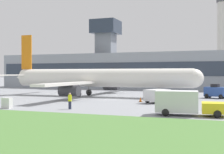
{
  "coord_description": "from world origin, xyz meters",
  "views": [
    {
      "loc": [
        16.63,
        -45.03,
        3.96
      ],
      "look_at": [
        -1.67,
        3.83,
        3.33
      ],
      "focal_mm": 50.0,
      "sensor_mm": 36.0,
      "label": 1
    }
  ],
  "objects_px": {
    "airplane": "(97,78)",
    "pushback_tug": "(215,92)",
    "ground_crew_person": "(70,101)",
    "baggage_truck": "(185,103)",
    "fuel_truck": "(160,96)"
  },
  "relations": [
    {
      "from": "pushback_tug",
      "to": "fuel_truck",
      "type": "distance_m",
      "value": 12.19
    },
    {
      "from": "airplane",
      "to": "pushback_tug",
      "type": "bearing_deg",
      "value": 8.81
    },
    {
      "from": "pushback_tug",
      "to": "ground_crew_person",
      "type": "bearing_deg",
      "value": -123.98
    },
    {
      "from": "airplane",
      "to": "pushback_tug",
      "type": "xyz_separation_m",
      "value": [
        19.01,
        2.95,
        -2.07
      ]
    },
    {
      "from": "pushback_tug",
      "to": "baggage_truck",
      "type": "relative_size",
      "value": 0.52
    },
    {
      "from": "airplane",
      "to": "fuel_truck",
      "type": "xyz_separation_m",
      "value": [
        12.35,
        -7.26,
        -2.17
      ]
    },
    {
      "from": "airplane",
      "to": "fuel_truck",
      "type": "relative_size",
      "value": 5.63
    },
    {
      "from": "baggage_truck",
      "to": "ground_crew_person",
      "type": "xyz_separation_m",
      "value": [
        -12.58,
        0.73,
        -0.22
      ]
    },
    {
      "from": "baggage_truck",
      "to": "fuel_truck",
      "type": "relative_size",
      "value": 1.1
    },
    {
      "from": "pushback_tug",
      "to": "baggage_truck",
      "type": "height_order",
      "value": "baggage_truck"
    },
    {
      "from": "baggage_truck",
      "to": "fuel_truck",
      "type": "height_order",
      "value": "baggage_truck"
    },
    {
      "from": "pushback_tug",
      "to": "fuel_truck",
      "type": "bearing_deg",
      "value": -123.12
    },
    {
      "from": "baggage_truck",
      "to": "ground_crew_person",
      "type": "distance_m",
      "value": 12.6
    },
    {
      "from": "airplane",
      "to": "ground_crew_person",
      "type": "relative_size",
      "value": 18.89
    },
    {
      "from": "pushback_tug",
      "to": "ground_crew_person",
      "type": "xyz_separation_m",
      "value": [
        -14.39,
        -21.34,
        -0.09
      ]
    }
  ]
}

